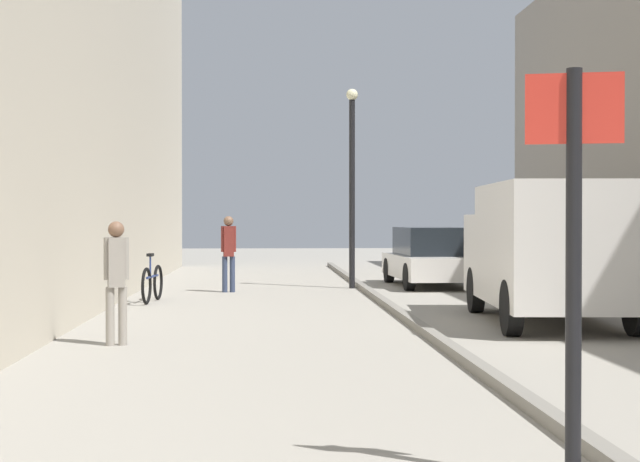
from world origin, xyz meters
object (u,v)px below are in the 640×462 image
object	(u,v)px
bicycle_leaning	(152,283)
street_sign_post	(574,238)
pedestrian_main_foreground	(116,274)
delivery_van	(548,248)
parked_car	(431,257)
lamp_post	(352,174)
pedestrian_mid_block	(229,248)

from	to	relation	value
bicycle_leaning	street_sign_post	bearing A→B (deg)	-66.82
pedestrian_main_foreground	delivery_van	bearing A→B (deg)	5.66
pedestrian_main_foreground	parked_car	distance (m)	12.30
parked_car	bicycle_leaning	distance (m)	7.60
pedestrian_main_foreground	lamp_post	size ratio (longest dim) A/B	0.34
street_sign_post	lamp_post	bearing A→B (deg)	-76.26
parked_car	lamp_post	size ratio (longest dim) A/B	0.89
pedestrian_mid_block	parked_car	world-z (taller)	pedestrian_mid_block
parked_car	street_sign_post	size ratio (longest dim) A/B	1.64
pedestrian_mid_block	street_sign_post	world-z (taller)	street_sign_post
bicycle_leaning	lamp_post	bearing A→B (deg)	45.30
delivery_van	street_sign_post	world-z (taller)	street_sign_post
street_sign_post	bicycle_leaning	size ratio (longest dim) A/B	1.47
pedestrian_main_foreground	pedestrian_mid_block	distance (m)	9.10
delivery_van	bicycle_leaning	world-z (taller)	delivery_van
pedestrian_main_foreground	street_sign_post	bearing A→B (deg)	-74.12
pedestrian_mid_block	bicycle_leaning	size ratio (longest dim) A/B	0.97
pedestrian_mid_block	delivery_van	size ratio (longest dim) A/B	0.34
pedestrian_mid_block	street_sign_post	size ratio (longest dim) A/B	0.66
lamp_post	bicycle_leaning	xyz separation A→B (m)	(-4.32, -3.55, -2.34)
lamp_post	pedestrian_main_foreground	bearing A→B (deg)	-111.79
pedestrian_main_foreground	bicycle_leaning	distance (m)	6.56
delivery_van	lamp_post	world-z (taller)	lamp_post
pedestrian_mid_block	street_sign_post	distance (m)	16.07
delivery_van	parked_car	distance (m)	8.46
lamp_post	bicycle_leaning	bearing A→B (deg)	-140.56
delivery_van	bicycle_leaning	bearing A→B (deg)	151.84
pedestrian_main_foreground	street_sign_post	world-z (taller)	street_sign_post
bicycle_leaning	delivery_van	bearing A→B (deg)	-26.48
pedestrian_mid_block	lamp_post	xyz separation A→B (m)	(2.90, 1.05, 1.73)
parked_car	delivery_van	bearing A→B (deg)	-89.26
parked_car	lamp_post	bearing A→B (deg)	-164.72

